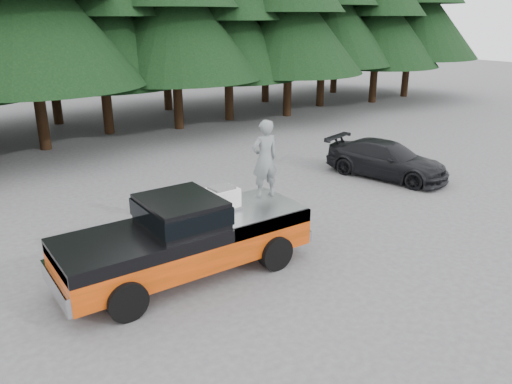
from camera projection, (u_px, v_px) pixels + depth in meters
ground at (238, 267)px, 12.10m from camera, size 120.00×120.00×0.00m
pickup_truck at (187, 248)px, 11.56m from camera, size 6.00×2.04×1.33m
truck_cab at (181, 211)px, 11.19m from camera, size 1.66×1.90×0.59m
air_compressor at (222, 199)px, 12.03m from camera, size 0.75×0.63×0.49m
man_on_bed at (265, 159)px, 12.61m from camera, size 0.77×0.55×2.01m
parked_car at (386, 160)px, 18.66m from camera, size 3.04×4.93×1.33m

